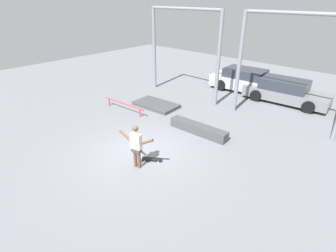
{
  "coord_description": "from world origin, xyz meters",
  "views": [
    {
      "loc": [
        6.79,
        -5.78,
        5.62
      ],
      "look_at": [
        0.27,
        1.39,
        0.76
      ],
      "focal_mm": 28.0,
      "sensor_mm": 36.0,
      "label": 1
    }
  ],
  "objects_px": {
    "skateboarder": "(136,145)",
    "manual_pad": "(156,105)",
    "grind_rail": "(124,105)",
    "parked_car_grey": "(285,91)",
    "skateboard": "(152,159)",
    "grind_box": "(198,129)",
    "parked_car_silver": "(246,81)"
  },
  "relations": [
    {
      "from": "manual_pad",
      "to": "parked_car_silver",
      "type": "bearing_deg",
      "value": 66.74
    },
    {
      "from": "grind_rail",
      "to": "parked_car_silver",
      "type": "xyz_separation_m",
      "value": [
        3.27,
        7.38,
        0.33
      ]
    },
    {
      "from": "skateboarder",
      "to": "grind_box",
      "type": "distance_m",
      "value": 3.66
    },
    {
      "from": "parked_car_grey",
      "to": "parked_car_silver",
      "type": "bearing_deg",
      "value": 169.85
    },
    {
      "from": "grind_rail",
      "to": "parked_car_grey",
      "type": "relative_size",
      "value": 0.62
    },
    {
      "from": "grind_rail",
      "to": "manual_pad",
      "type": "bearing_deg",
      "value": 63.92
    },
    {
      "from": "manual_pad",
      "to": "parked_car_grey",
      "type": "xyz_separation_m",
      "value": [
        5.06,
        5.46,
        0.56
      ]
    },
    {
      "from": "grind_box",
      "to": "parked_car_grey",
      "type": "relative_size",
      "value": 0.6
    },
    {
      "from": "grind_rail",
      "to": "skateboarder",
      "type": "bearing_deg",
      "value": -33.9
    },
    {
      "from": "skateboard",
      "to": "parked_car_silver",
      "type": "height_order",
      "value": "parked_car_silver"
    },
    {
      "from": "manual_pad",
      "to": "grind_rail",
      "type": "height_order",
      "value": "grind_rail"
    },
    {
      "from": "skateboarder",
      "to": "manual_pad",
      "type": "height_order",
      "value": "skateboarder"
    },
    {
      "from": "parked_car_grey",
      "to": "manual_pad",
      "type": "bearing_deg",
      "value": -136.77
    },
    {
      "from": "grind_rail",
      "to": "parked_car_grey",
      "type": "height_order",
      "value": "parked_car_grey"
    },
    {
      "from": "skateboarder",
      "to": "manual_pad",
      "type": "xyz_separation_m",
      "value": [
        -3.59,
        4.6,
        -0.85
      ]
    },
    {
      "from": "skateboarder",
      "to": "parked_car_silver",
      "type": "xyz_separation_m",
      "value": [
        -1.12,
        10.34,
        -0.24
      ]
    },
    {
      "from": "grind_box",
      "to": "grind_rail",
      "type": "height_order",
      "value": "grind_rail"
    },
    {
      "from": "skateboard",
      "to": "parked_car_grey",
      "type": "bearing_deg",
      "value": 48.59
    },
    {
      "from": "grind_rail",
      "to": "parked_car_silver",
      "type": "bearing_deg",
      "value": 66.1
    },
    {
      "from": "skateboarder",
      "to": "parked_car_grey",
      "type": "height_order",
      "value": "skateboarder"
    },
    {
      "from": "parked_car_silver",
      "to": "skateboard",
      "type": "bearing_deg",
      "value": -87.46
    },
    {
      "from": "skateboarder",
      "to": "grind_rail",
      "type": "height_order",
      "value": "skateboarder"
    },
    {
      "from": "parked_car_silver",
      "to": "manual_pad",
      "type": "bearing_deg",
      "value": -117.9
    },
    {
      "from": "parked_car_grey",
      "to": "grind_rail",
      "type": "bearing_deg",
      "value": -133.49
    },
    {
      "from": "skateboarder",
      "to": "parked_car_grey",
      "type": "distance_m",
      "value": 10.17
    },
    {
      "from": "manual_pad",
      "to": "parked_car_grey",
      "type": "distance_m",
      "value": 7.46
    },
    {
      "from": "manual_pad",
      "to": "parked_car_grey",
      "type": "height_order",
      "value": "parked_car_grey"
    },
    {
      "from": "grind_box",
      "to": "parked_car_silver",
      "type": "bearing_deg",
      "value": 100.1
    },
    {
      "from": "skateboard",
      "to": "manual_pad",
      "type": "distance_m",
      "value": 5.41
    },
    {
      "from": "grind_box",
      "to": "parked_car_grey",
      "type": "height_order",
      "value": "parked_car_grey"
    },
    {
      "from": "skateboard",
      "to": "parked_car_grey",
      "type": "relative_size",
      "value": 0.16
    },
    {
      "from": "grind_box",
      "to": "parked_car_silver",
      "type": "height_order",
      "value": "parked_car_silver"
    }
  ]
}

